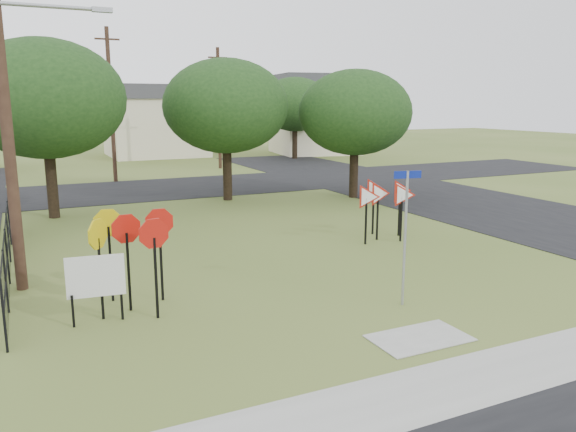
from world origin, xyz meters
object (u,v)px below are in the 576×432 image
(street_name_sign, at_px, (405,230))
(yield_sign_cluster, at_px, (384,196))
(info_board, at_px, (96,279))
(stop_sign_cluster, at_px, (130,238))

(street_name_sign, relative_size, yield_sign_cluster, 1.21)
(street_name_sign, bearing_deg, info_board, 164.06)
(street_name_sign, xyz_separation_m, info_board, (-6.69, 1.91, -0.81))
(stop_sign_cluster, bearing_deg, info_board, -147.85)
(street_name_sign, xyz_separation_m, stop_sign_cluster, (-5.84, 2.44, -0.11))
(street_name_sign, bearing_deg, stop_sign_cluster, 157.29)
(yield_sign_cluster, distance_m, info_board, 10.75)
(yield_sign_cluster, xyz_separation_m, info_board, (-10.06, -3.74, -0.53))
(street_name_sign, height_order, yield_sign_cluster, street_name_sign)
(yield_sign_cluster, relative_size, info_board, 1.73)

